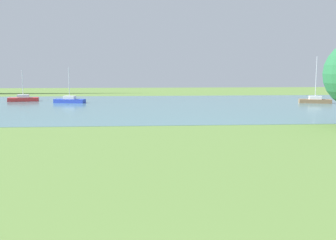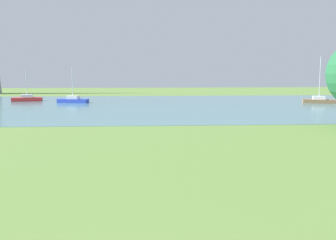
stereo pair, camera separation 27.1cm
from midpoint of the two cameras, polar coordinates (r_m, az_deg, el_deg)
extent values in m
plane|color=olive|center=(30.02, -4.10, -3.12)|extent=(160.00, 160.00, 0.00)
cube|color=slate|center=(57.77, -4.09, 2.05)|extent=(140.00, 40.00, 0.02)
cube|color=brown|center=(66.11, 20.30, 2.56)|extent=(5.03, 2.77, 0.60)
cube|color=white|center=(66.07, 20.32, 3.04)|extent=(2.03, 1.56, 0.50)
cylinder|color=silver|center=(65.92, 20.44, 5.69)|extent=(0.10, 0.10, 6.62)
cube|color=red|center=(69.60, -20.22, 2.80)|extent=(4.97, 2.22, 0.60)
cube|color=white|center=(69.56, -20.24, 3.25)|extent=(1.95, 1.36, 0.50)
cylinder|color=silver|center=(69.45, -20.32, 4.93)|extent=(0.10, 0.10, 4.58)
cube|color=blue|center=(64.26, -14.10, 2.68)|extent=(5.01, 2.47, 0.60)
cube|color=white|center=(64.22, -14.11, 3.16)|extent=(1.99, 1.45, 0.50)
cylinder|color=silver|center=(64.09, -14.18, 5.16)|extent=(0.10, 0.10, 4.99)
camera|label=1|loc=(0.14, -90.35, -0.05)|focal=42.34mm
camera|label=2|loc=(0.14, 89.65, 0.05)|focal=42.34mm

